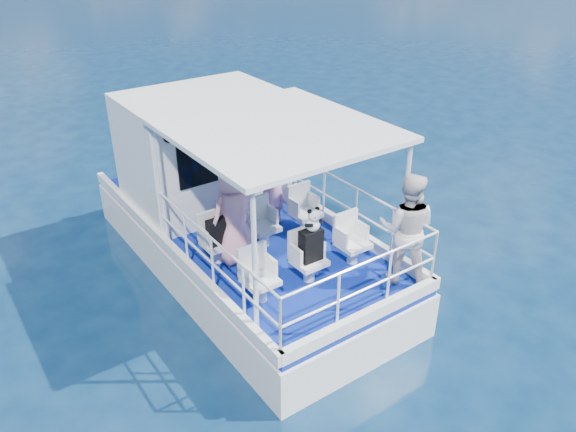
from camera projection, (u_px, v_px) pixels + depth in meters
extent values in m
plane|color=#08203F|center=(271.00, 292.00, 10.10)|extent=(2000.00, 2000.00, 0.00)
cube|color=white|center=(243.00, 267.00, 10.81)|extent=(3.00, 7.00, 1.60)
cube|color=navy|center=(241.00, 229.00, 10.41)|extent=(2.90, 6.90, 0.10)
cube|color=white|center=(204.00, 149.00, 10.79)|extent=(2.85, 2.00, 2.20)
cube|color=white|center=(276.00, 129.00, 8.45)|extent=(3.00, 3.20, 0.08)
cylinder|color=white|center=(255.00, 266.00, 7.24)|extent=(0.07, 0.07, 2.20)
cylinder|color=white|center=(404.00, 210.00, 8.60)|extent=(0.07, 0.07, 2.20)
cylinder|color=white|center=(162.00, 187.00, 9.32)|extent=(0.07, 0.07, 2.20)
cylinder|color=white|center=(294.00, 152.00, 10.69)|extent=(0.07, 0.07, 2.20)
cube|color=white|center=(218.00, 251.00, 9.26)|extent=(0.48, 0.46, 0.38)
cube|color=white|center=(264.00, 235.00, 9.72)|extent=(0.48, 0.46, 0.38)
cube|color=white|center=(306.00, 221.00, 10.17)|extent=(0.48, 0.46, 0.38)
cube|color=white|center=(261.00, 289.00, 8.33)|extent=(0.48, 0.46, 0.38)
cube|color=white|center=(309.00, 270.00, 8.79)|extent=(0.48, 0.46, 0.38)
cube|color=white|center=(353.00, 252.00, 9.24)|extent=(0.48, 0.46, 0.38)
imported|color=pink|center=(235.00, 214.00, 8.97)|extent=(0.68, 0.51, 1.75)
imported|color=#F19CC6|center=(272.00, 182.00, 10.02)|extent=(0.76, 0.65, 1.76)
imported|color=silver|center=(406.00, 229.00, 8.48)|extent=(1.09, 1.11, 1.81)
cube|color=black|center=(217.00, 232.00, 9.02)|extent=(0.33, 0.19, 0.43)
cube|color=black|center=(311.00, 245.00, 8.56)|extent=(0.35, 0.20, 0.53)
cube|color=black|center=(217.00, 218.00, 8.92)|extent=(0.10, 0.06, 0.06)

